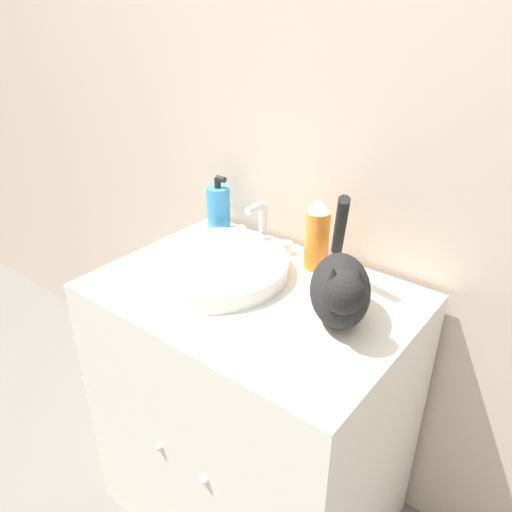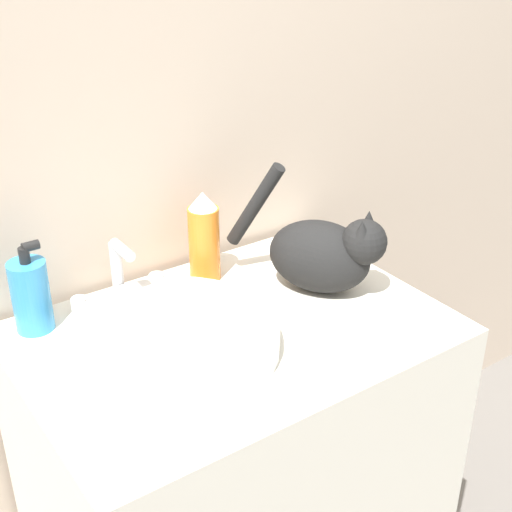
% 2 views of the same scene
% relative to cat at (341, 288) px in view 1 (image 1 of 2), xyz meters
% --- Properties ---
extents(wall_back, '(6.00, 0.05, 2.50)m').
position_rel_cat_xyz_m(wall_back, '(-0.23, 0.31, 0.36)').
color(wall_back, '#C6B29E').
rests_on(wall_back, ground_plane).
extents(vanity_cabinet, '(0.79, 0.57, 0.81)m').
position_rel_cat_xyz_m(vanity_cabinet, '(-0.23, -0.02, -0.49)').
color(vanity_cabinet, silver).
rests_on(vanity_cabinet, ground_plane).
extents(sink_basin, '(0.39, 0.39, 0.04)m').
position_rel_cat_xyz_m(sink_basin, '(-0.37, -0.01, -0.06)').
color(sink_basin, silver).
rests_on(sink_basin, vanity_cabinet).
extents(faucet, '(0.20, 0.09, 0.14)m').
position_rel_cat_xyz_m(faucet, '(-0.37, 0.19, -0.03)').
color(faucet, silver).
rests_on(faucet, vanity_cabinet).
extents(cat, '(0.24, 0.32, 0.26)m').
position_rel_cat_xyz_m(cat, '(0.00, 0.00, 0.00)').
color(cat, black).
rests_on(cat, vanity_cabinet).
extents(soap_bottle, '(0.07, 0.07, 0.18)m').
position_rel_cat_xyz_m(soap_bottle, '(-0.54, 0.20, -0.01)').
color(soap_bottle, '#338CCC').
rests_on(soap_bottle, vanity_cabinet).
extents(spray_bottle, '(0.07, 0.07, 0.20)m').
position_rel_cat_xyz_m(spray_bottle, '(-0.17, 0.18, 0.01)').
color(spray_bottle, orange).
rests_on(spray_bottle, vanity_cabinet).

